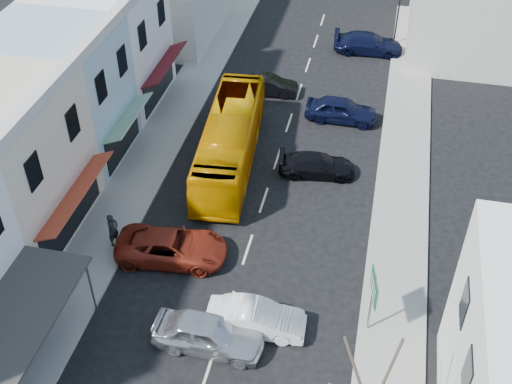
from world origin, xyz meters
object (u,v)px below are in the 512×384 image
object	(u,v)px
bus	(230,141)
car_red	(172,248)
pedestrian_left	(113,231)
car_silver	(209,335)
direction_sign	(371,304)
car_white	(256,319)
traffic_signal	(398,13)

from	to	relation	value
bus	car_red	bearing A→B (deg)	-101.00
bus	car_red	xyz separation A→B (m)	(-0.87, -8.40, -0.85)
bus	pedestrian_left	xyz separation A→B (m)	(-4.02, -8.20, -0.55)
car_silver	pedestrian_left	bearing A→B (deg)	52.92
direction_sign	car_white	bearing A→B (deg)	179.94
car_white	pedestrian_left	xyz separation A→B (m)	(-8.20, 3.68, 0.30)
bus	traffic_signal	bearing A→B (deg)	58.77
bus	car_red	world-z (taller)	bus
traffic_signal	direction_sign	bearing A→B (deg)	110.00
car_red	pedestrian_left	bearing A→B (deg)	80.58
bus	car_silver	bearing A→B (deg)	-84.90
car_silver	direction_sign	size ratio (longest dim) A/B	1.25
bus	car_silver	size ratio (longest dim) A/B	2.64
pedestrian_left	traffic_signal	bearing A→B (deg)	-8.42
pedestrian_left	bus	bearing A→B (deg)	-8.42
car_white	pedestrian_left	world-z (taller)	pedestrian_left
bus	direction_sign	size ratio (longest dim) A/B	3.28
car_white	traffic_signal	bearing A→B (deg)	-11.74
pedestrian_left	direction_sign	xyz separation A→B (m)	(13.09, -2.66, 0.77)
pedestrian_left	direction_sign	distance (m)	13.38
pedestrian_left	traffic_signal	xyz separation A→B (m)	(12.75, 26.00, 1.56)
car_silver	car_red	bearing A→B (deg)	34.99
car_silver	car_red	xyz separation A→B (m)	(-3.24, 4.80, 0.00)
bus	pedestrian_left	world-z (taller)	bus
traffic_signal	car_silver	bearing A→B (deg)	97.74
direction_sign	traffic_signal	xyz separation A→B (m)	(-0.34, 28.66, 0.79)
traffic_signal	bus	bearing A→B (deg)	83.20
car_white	traffic_signal	world-z (taller)	traffic_signal
car_silver	pedestrian_left	xyz separation A→B (m)	(-6.40, 5.00, 0.30)
car_silver	traffic_signal	distance (m)	31.70
traffic_signal	car_white	bearing A→B (deg)	100.61
bus	car_silver	world-z (taller)	bus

